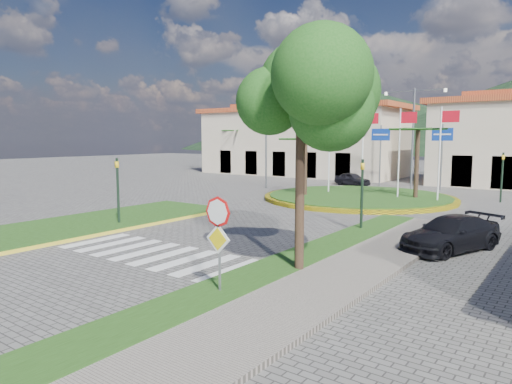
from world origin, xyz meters
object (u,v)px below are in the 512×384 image
Objects in this scene: roundabout_island at (358,197)px; car_side_right at (451,234)px; car_dark_a at (352,179)px; deciduous_tree at (301,102)px; white_van at (308,171)px; stop_sign at (218,230)px.

car_side_right is at bearing -52.81° from roundabout_island.
car_dark_a is 22.99m from car_side_right.
deciduous_tree is at bearing -140.53° from car_dark_a.
deciduous_tree is 1.73× the size of white_van.
roundabout_island is 1.87× the size of deciduous_tree.
roundabout_island is 3.78× the size of car_dark_a.
roundabout_island is at bearing 107.91° from deciduous_tree.
roundabout_island is 19.16m from white_van.
white_van is at bearing 129.82° from roundabout_island.
deciduous_tree is (0.60, 3.04, 3.38)m from stop_sign.
white_van is (-17.76, 31.71, -4.63)m from deciduous_tree.
deciduous_tree is at bearing -173.17° from white_van.
roundabout_island is 8.99m from car_dark_a.
car_dark_a is (-4.07, 8.00, 0.40)m from roundabout_island.
roundabout_island is at bearing 103.73° from stop_sign.
deciduous_tree is 27.16m from car_dark_a.
stop_sign is at bearing -101.18° from deciduous_tree.
stop_sign is at bearing -90.13° from car_side_right.
car_side_right is (3.03, 5.77, -4.54)m from deciduous_tree.
stop_sign is at bearing -176.14° from white_van.
white_van is 33.25m from car_side_right.
stop_sign is 0.67× the size of white_van.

